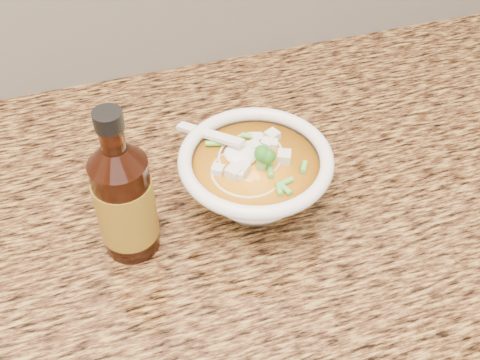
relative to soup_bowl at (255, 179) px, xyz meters
name	(u,v)px	position (x,y,z in m)	size (l,w,h in m)	color
soup_bowl	(255,179)	(0.00, 0.00, 0.00)	(0.19, 0.20, 0.11)	white
hot_sauce_bottle	(125,200)	(-0.16, -0.02, 0.03)	(0.08, 0.08, 0.21)	#371207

